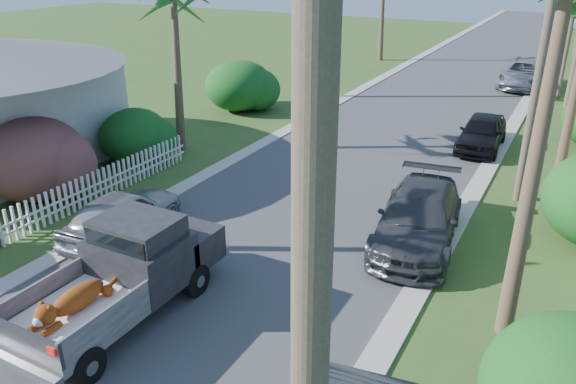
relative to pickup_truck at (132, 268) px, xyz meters
The scene contains 15 objects.
road 22.16m from the pickup_truck, 87.45° to the left, with size 8.00×100.00×0.02m, color #38383A.
curb_left 22.39m from the pickup_truck, 98.52° to the left, with size 0.60×100.00×0.06m, color #A5A39E.
curb_right 22.76m from the pickup_truck, 76.56° to the left, with size 0.60×100.00×0.06m, color #A5A39E.
pickup_truck is the anchor object (origin of this frame).
parked_car_rm 7.44m from the pickup_truck, 51.93° to the left, with size 2.01×4.94×1.43m, color #34363A.
parked_car_rf 15.35m from the pickup_truck, 72.61° to the left, with size 1.58×3.93×1.34m, color black.
parked_car_rd 27.37m from the pickup_truck, 80.21° to the left, with size 2.39×5.19×1.44m, color #9C9DA2.
parked_car_ln 3.57m from the pickup_truck, 137.42° to the left, with size 1.55×3.86×1.31m, color #9EA1A5.
shrub_l_b 7.50m from the pickup_truck, 155.40° to the left, with size 3.00×3.30×2.60m, color #AE184C.
shrub_l_c 9.58m from the pickup_truck, 132.01° to the left, with size 2.40×2.64×2.00m, color #124014.
shrub_l_d 16.67m from the pickup_truck, 114.89° to the left, with size 3.20×3.52×2.40m, color #124014.
picket_fence 5.68m from the pickup_truck, 152.41° to the left, with size 0.10×11.00×1.00m, color white.
utility_pole_a 8.95m from the pickup_truck, 36.54° to the right, with size 1.60×0.26×9.00m.
utility_pole_b 12.60m from the pickup_truck, 56.95° to the left, with size 1.60×0.26×9.00m.
utility_pole_c 26.22m from the pickup_truck, 75.31° to the left, with size 1.60×0.26×9.00m.
Camera 1 is at (6.87, -4.68, 7.27)m, focal length 35.00 mm.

